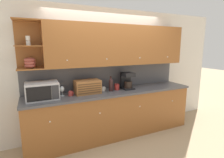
% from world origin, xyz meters
% --- Properties ---
extents(ground_plane, '(24.00, 24.00, 0.00)m').
position_xyz_m(ground_plane, '(0.00, 0.00, 0.00)').
color(ground_plane, tan).
extents(wall_back, '(5.80, 0.06, 2.60)m').
position_xyz_m(wall_back, '(0.00, 0.03, 1.30)').
color(wall_back, silver).
rests_on(wall_back, ground_plane).
extents(counter_unit, '(3.42, 0.64, 0.95)m').
position_xyz_m(counter_unit, '(0.00, -0.30, 0.48)').
color(counter_unit, '#935628').
rests_on(counter_unit, ground_plane).
extents(backsplash_panel, '(3.40, 0.01, 0.50)m').
position_xyz_m(backsplash_panel, '(0.00, -0.01, 1.20)').
color(backsplash_panel, '#4C4C51').
rests_on(backsplash_panel, counter_unit).
extents(upper_cabinets, '(3.40, 0.34, 0.81)m').
position_xyz_m(upper_cabinets, '(0.16, -0.16, 1.85)').
color(upper_cabinets, '#935628').
rests_on(upper_cabinets, backsplash_panel).
extents(microwave, '(0.52, 0.39, 0.29)m').
position_xyz_m(microwave, '(-1.34, -0.30, 1.10)').
color(microwave, silver).
rests_on(microwave, counter_unit).
extents(wine_glass, '(0.08, 0.08, 0.18)m').
position_xyz_m(wine_glass, '(-1.00, -0.24, 1.07)').
color(wine_glass, silver).
rests_on(wine_glass, counter_unit).
extents(mug, '(0.09, 0.08, 0.09)m').
position_xyz_m(mug, '(-0.86, -0.30, 1.00)').
color(mug, '#B73D38').
rests_on(mug, counter_unit).
extents(bread_box, '(0.47, 0.29, 0.26)m').
position_xyz_m(bread_box, '(-0.54, -0.27, 1.08)').
color(bread_box, '#996033').
rests_on(bread_box, counter_unit).
extents(mug_blue_second, '(0.09, 0.08, 0.09)m').
position_xyz_m(mug_blue_second, '(-0.20, -0.24, 1.00)').
color(mug_blue_second, silver).
rests_on(mug_blue_second, counter_unit).
extents(wine_bottle, '(0.08, 0.08, 0.30)m').
position_xyz_m(wine_bottle, '(-0.06, -0.30, 1.09)').
color(wine_bottle, black).
rests_on(wine_bottle, counter_unit).
extents(storage_canister, '(0.11, 0.11, 0.12)m').
position_xyz_m(storage_canister, '(0.09, -0.25, 1.01)').
color(storage_canister, '#B22D28').
rests_on(storage_canister, counter_unit).
extents(coffee_maker, '(0.23, 0.25, 0.35)m').
position_xyz_m(coffee_maker, '(0.33, -0.27, 1.13)').
color(coffee_maker, black).
rests_on(coffee_maker, counter_unit).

